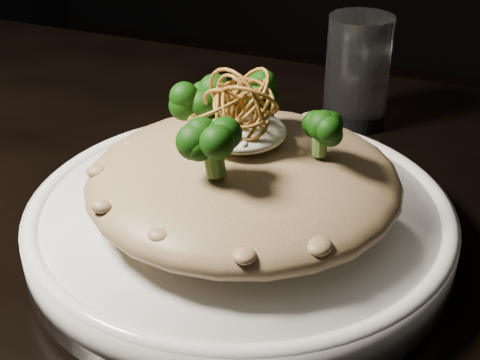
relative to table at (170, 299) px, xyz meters
name	(u,v)px	position (x,y,z in m)	size (l,w,h in m)	color
table	(170,299)	(0.00, 0.00, 0.00)	(1.10, 0.80, 0.75)	black
plate	(240,223)	(0.07, 0.00, 0.10)	(0.32, 0.32, 0.03)	white
risotto	(244,179)	(0.07, -0.01, 0.14)	(0.23, 0.23, 0.05)	brown
broccoli	(242,115)	(0.07, -0.01, 0.19)	(0.14, 0.14, 0.05)	black
cheese	(242,131)	(0.07, 0.00, 0.18)	(0.07, 0.07, 0.02)	white
shallots	(236,92)	(0.06, 0.00, 0.21)	(0.07, 0.07, 0.04)	brown
drinking_glass	(357,72)	(0.09, 0.25, 0.14)	(0.07, 0.07, 0.12)	silver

